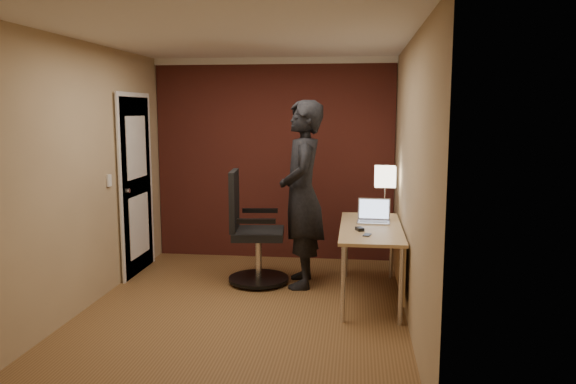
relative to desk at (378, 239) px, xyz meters
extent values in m
plane|color=brown|center=(-1.25, -0.49, -0.60)|extent=(4.00, 4.00, 0.00)
plane|color=white|center=(-1.25, -0.49, 1.90)|extent=(4.00, 4.00, 0.00)
plane|color=tan|center=(-1.25, 1.51, 0.65)|extent=(3.00, 0.00, 3.00)
plane|color=tan|center=(-1.25, -2.49, 0.65)|extent=(3.00, 0.00, 3.00)
plane|color=tan|center=(-2.75, -0.49, 0.65)|extent=(0.00, 4.00, 4.00)
plane|color=tan|center=(0.25, -0.49, 0.65)|extent=(0.00, 4.00, 4.00)
cube|color=maroon|center=(-1.25, 1.48, 0.65)|extent=(2.98, 0.06, 2.50)
cube|color=silver|center=(-1.25, 1.47, 1.86)|extent=(3.00, 0.08, 0.08)
cube|color=silver|center=(-2.71, -0.49, 1.86)|extent=(0.08, 4.00, 0.08)
cube|color=silver|center=(0.21, -0.49, 1.86)|extent=(0.08, 4.00, 0.08)
cube|color=silver|center=(-2.73, 0.61, 0.40)|extent=(0.05, 0.82, 2.02)
cube|color=silver|center=(-2.71, 0.61, 0.40)|extent=(0.02, 0.92, 2.12)
cylinder|color=silver|center=(-2.68, 0.28, 0.40)|extent=(0.05, 0.05, 0.05)
cube|color=silver|center=(-2.74, -0.04, 0.55)|extent=(0.02, 0.08, 0.12)
cube|color=tan|center=(-0.07, 0.00, 0.11)|extent=(0.60, 1.50, 0.03)
cube|color=tan|center=(0.21, 0.00, -0.17)|extent=(0.02, 1.38, 0.54)
cylinder|color=silver|center=(-0.32, -0.69, -0.25)|extent=(0.04, 0.04, 0.70)
cylinder|color=silver|center=(-0.32, 0.69, -0.25)|extent=(0.04, 0.04, 0.70)
cylinder|color=silver|center=(0.18, -0.69, -0.25)|extent=(0.04, 0.04, 0.70)
cylinder|color=silver|center=(0.18, 0.69, -0.25)|extent=(0.04, 0.04, 0.70)
cube|color=silver|center=(0.08, 0.63, 0.14)|extent=(0.11, 0.11, 0.01)
cylinder|color=silver|center=(0.08, 0.63, 0.29)|extent=(0.01, 0.01, 0.30)
cube|color=white|center=(0.08, 0.63, 0.55)|extent=(0.22, 0.22, 0.22)
cube|color=silver|center=(-0.04, 0.19, 0.14)|extent=(0.34, 0.25, 0.01)
cube|color=silver|center=(-0.04, 0.30, 0.25)|extent=(0.33, 0.08, 0.22)
cube|color=#B2CCF2|center=(-0.04, 0.29, 0.25)|extent=(0.30, 0.06, 0.19)
cube|color=gray|center=(-0.04, 0.18, 0.14)|extent=(0.29, 0.15, 0.00)
cube|color=black|center=(-0.18, -0.21, 0.14)|extent=(0.09, 0.11, 0.03)
cube|color=black|center=(-0.12, -0.41, 0.13)|extent=(0.08, 0.13, 0.01)
cylinder|color=black|center=(-1.26, 0.35, -0.56)|extent=(0.65, 0.65, 0.04)
cylinder|color=silver|center=(-1.26, 0.35, -0.31)|extent=(0.07, 0.07, 0.49)
cube|color=black|center=(-1.26, 0.35, -0.05)|extent=(0.59, 0.59, 0.08)
cube|color=black|center=(-1.52, 0.32, 0.31)|extent=(0.11, 0.49, 0.64)
cube|color=black|center=(-1.29, 0.65, 0.14)|extent=(0.40, 0.10, 0.05)
cube|color=black|center=(-1.23, 0.05, 0.14)|extent=(0.40, 0.10, 0.05)
imported|color=black|center=(-0.79, 0.35, 0.38)|extent=(0.55, 0.76, 1.97)
camera|label=1|loc=(-0.22, -5.47, 1.26)|focal=35.00mm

